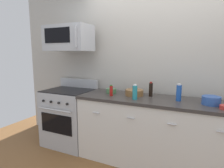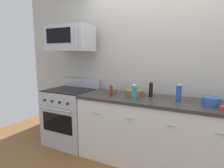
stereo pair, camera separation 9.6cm
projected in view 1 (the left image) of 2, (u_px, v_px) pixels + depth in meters
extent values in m
plane|color=brown|center=(154.00, 163.00, 2.64)|extent=(6.27, 6.27, 0.00)
cube|color=#B7B2A8|center=(164.00, 65.00, 2.79)|extent=(5.22, 0.10, 2.70)
cube|color=silver|center=(155.00, 133.00, 2.57)|extent=(2.10, 0.62, 0.88)
cube|color=#383330|center=(157.00, 100.00, 2.50)|extent=(2.13, 0.65, 0.04)
cylinder|color=silver|center=(96.00, 113.00, 2.55)|extent=(0.10, 0.02, 0.02)
cylinder|color=silver|center=(131.00, 118.00, 2.34)|extent=(0.10, 0.02, 0.02)
cylinder|color=silver|center=(172.00, 124.00, 2.13)|extent=(0.10, 0.02, 0.02)
cylinder|color=silver|center=(222.00, 132.00, 1.93)|extent=(0.10, 0.02, 0.02)
cube|color=#B7BABF|center=(69.00, 117.00, 3.18)|extent=(0.76, 0.64, 0.91)
cube|color=black|center=(56.00, 124.00, 2.89)|extent=(0.58, 0.01, 0.30)
cylinder|color=#B7BABF|center=(54.00, 110.00, 2.82)|extent=(0.61, 0.02, 0.02)
cube|color=#B7BABF|center=(79.00, 83.00, 3.35)|extent=(0.76, 0.06, 0.16)
cube|color=black|center=(68.00, 90.00, 3.10)|extent=(0.73, 0.61, 0.01)
cylinder|color=black|center=(43.00, 101.00, 2.92)|extent=(0.04, 0.02, 0.04)
cylinder|color=black|center=(51.00, 102.00, 2.86)|extent=(0.04, 0.02, 0.04)
cylinder|color=black|center=(59.00, 103.00, 2.79)|extent=(0.04, 0.02, 0.04)
cylinder|color=black|center=(67.00, 104.00, 2.73)|extent=(0.04, 0.02, 0.04)
cube|color=#B7BABF|center=(69.00, 38.00, 3.02)|extent=(0.74, 0.40, 0.40)
cube|color=black|center=(57.00, 35.00, 2.85)|extent=(0.48, 0.01, 0.22)
cube|color=#B7BABF|center=(76.00, 36.00, 2.69)|extent=(0.02, 0.04, 0.30)
cylinder|color=black|center=(151.00, 90.00, 2.63)|extent=(0.05, 0.05, 0.19)
cylinder|color=maroon|center=(151.00, 82.00, 2.61)|extent=(0.03, 0.03, 0.02)
cylinder|color=#B21914|center=(111.00, 91.00, 2.67)|extent=(0.05, 0.05, 0.14)
cylinder|color=#19721E|center=(111.00, 85.00, 2.66)|extent=(0.03, 0.03, 0.01)
cylinder|color=teal|center=(135.00, 93.00, 2.46)|extent=(0.06, 0.06, 0.18)
cylinder|color=white|center=(135.00, 85.00, 2.44)|extent=(0.04, 0.04, 0.02)
cylinder|color=#1E4CA5|center=(179.00, 93.00, 2.37)|extent=(0.06, 0.06, 0.20)
cylinder|color=silver|center=(179.00, 84.00, 2.36)|extent=(0.04, 0.04, 0.02)
cylinder|color=#477A4C|center=(111.00, 91.00, 2.85)|extent=(0.15, 0.15, 0.07)
torus|color=#477A4C|center=(111.00, 89.00, 2.85)|extent=(0.15, 0.15, 0.01)
cylinder|color=#477A4C|center=(111.00, 93.00, 2.86)|extent=(0.08, 0.08, 0.01)
cylinder|color=brown|center=(134.00, 93.00, 2.70)|extent=(0.26, 0.26, 0.08)
torus|color=brown|center=(134.00, 90.00, 2.69)|extent=(0.26, 0.26, 0.01)
cylinder|color=brown|center=(134.00, 95.00, 2.70)|extent=(0.14, 0.14, 0.01)
cylinder|color=#2D519E|center=(211.00, 100.00, 2.21)|extent=(0.21, 0.21, 0.10)
torus|color=#2D519E|center=(211.00, 97.00, 2.20)|extent=(0.21, 0.21, 0.01)
cylinder|color=#2D519E|center=(211.00, 104.00, 2.21)|extent=(0.11, 0.11, 0.01)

